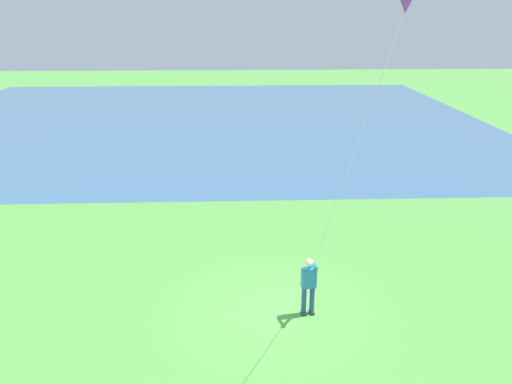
{
  "coord_description": "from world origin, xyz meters",
  "views": [
    {
      "loc": [
        -12.24,
        1.02,
        8.18
      ],
      "look_at": [
        -0.06,
        0.53,
        3.69
      ],
      "focal_mm": 35.05,
      "sensor_mm": 36.0,
      "label": 1
    }
  ],
  "objects": [
    {
      "name": "person_kite_flyer",
      "position": [
        -0.15,
        -0.94,
        1.05
      ],
      "size": [
        0.62,
        0.52,
        1.83
      ],
      "color": "#232328",
      "rests_on": "ground"
    },
    {
      "name": "ground_plane",
      "position": [
        0.0,
        0.0,
        0.0
      ],
      "size": [
        120.0,
        120.0,
        0.0
      ],
      "primitive_type": "plane",
      "color": "#4C8E3D"
    },
    {
      "name": "lake_water",
      "position": [
        26.82,
        4.0,
        0.0
      ],
      "size": [
        36.0,
        44.0,
        0.01
      ],
      "primitive_type": "cube",
      "color": "#385B7F",
      "rests_on": "ground"
    }
  ]
}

